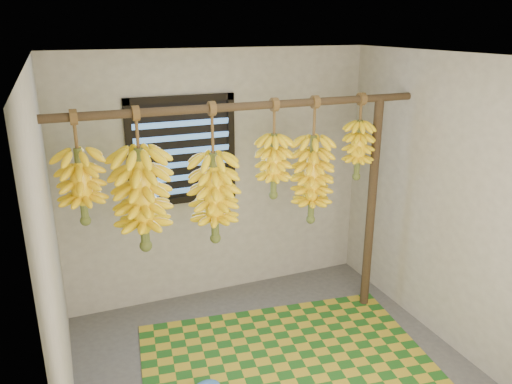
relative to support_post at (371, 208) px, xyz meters
name	(u,v)px	position (x,y,z in m)	size (l,w,h in m)	color
floor	(283,379)	(-1.20, -0.70, -1.00)	(3.00, 3.00, 0.01)	#484848
ceiling	(289,57)	(-1.20, -0.70, 1.40)	(3.00, 3.00, 0.01)	silver
wall_back	(219,177)	(-1.20, 0.80, 0.20)	(3.00, 0.01, 2.40)	gray
wall_left	(54,274)	(-2.71, -0.70, 0.20)	(0.01, 3.00, 2.40)	gray
wall_right	(455,208)	(0.30, -0.70, 0.20)	(0.01, 3.00, 2.40)	gray
window	(183,151)	(-1.55, 0.78, 0.50)	(1.00, 0.04, 1.00)	black
hanging_pole	(249,106)	(-1.20, 0.00, 1.00)	(0.06, 0.06, 3.00)	#3E2F1D
support_post	(371,208)	(0.00, 0.00, 0.00)	(0.08, 0.08, 2.00)	#3E2F1D
woven_mat	(291,370)	(-1.10, -0.64, -0.99)	(2.29, 1.83, 0.01)	#1C5519
banana_bunch_a	(82,186)	(-2.47, 0.00, 0.51)	(0.33, 0.33, 0.82)	brown
banana_bunch_b	(142,200)	(-2.06, 0.00, 0.35)	(0.42, 0.42, 1.10)	brown
banana_bunch_c	(214,198)	(-1.50, 0.00, 0.29)	(0.37, 0.37, 1.13)	brown
banana_bunch_d	(274,166)	(-0.98, 0.00, 0.50)	(0.29, 0.29, 0.82)	brown
banana_bunch_e	(312,180)	(-0.62, 0.00, 0.34)	(0.36, 0.36, 1.09)	brown
banana_bunch_f	(358,150)	(-0.18, 0.00, 0.56)	(0.27, 0.27, 0.75)	brown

